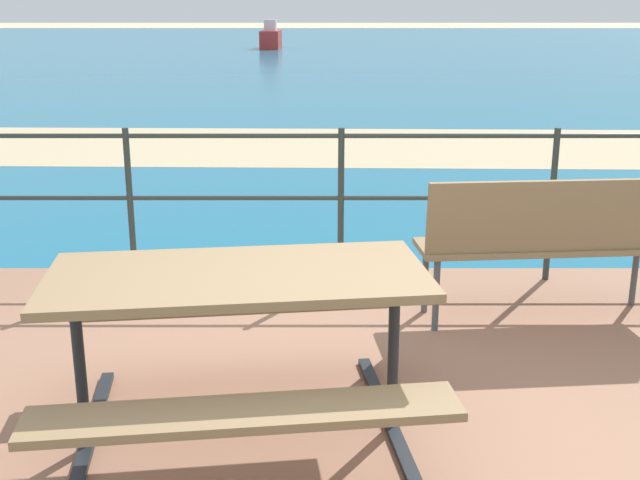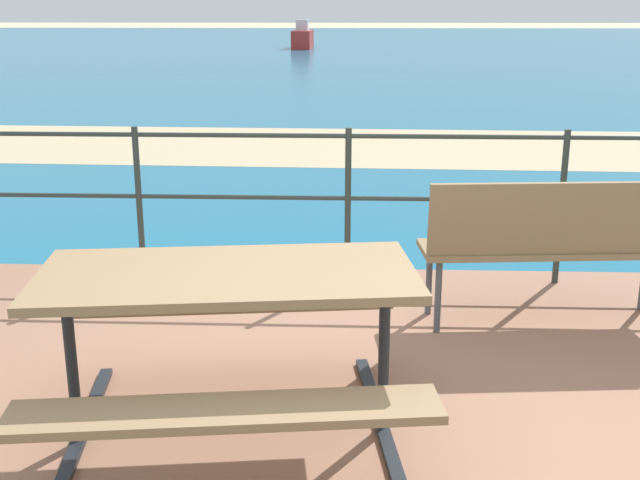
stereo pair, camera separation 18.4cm
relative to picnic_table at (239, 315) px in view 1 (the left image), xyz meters
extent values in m
plane|color=beige|center=(0.50, -0.15, -0.66)|extent=(240.00, 240.00, 0.00)
cube|color=#996B51|center=(0.50, -0.15, -0.63)|extent=(6.40, 5.20, 0.06)
cube|color=#196B8E|center=(0.50, 39.85, -0.65)|extent=(90.00, 90.00, 0.01)
cube|color=tan|center=(0.50, 8.28, -0.65)|extent=(54.07, 4.89, 0.01)
cube|color=#8C704C|center=(0.00, 0.00, 0.18)|extent=(1.69, 0.95, 0.04)
cube|color=#8C704C|center=(0.07, -0.57, -0.16)|extent=(1.63, 0.46, 0.04)
cube|color=#8C704C|center=(-0.07, 0.57, -0.16)|extent=(1.63, 0.46, 0.04)
cylinder|color=#1E2328|center=(-0.68, -0.09, -0.21)|extent=(0.06, 0.06, 0.77)
cube|color=#1E2328|center=(-0.68, -0.09, -0.58)|extent=(0.24, 1.41, 0.03)
cylinder|color=#1E2328|center=(0.68, 0.09, -0.21)|extent=(0.06, 0.06, 0.77)
cube|color=#1E2328|center=(0.68, 0.09, -0.58)|extent=(0.24, 1.41, 0.03)
cube|color=#8C704C|center=(1.72, 1.47, -0.13)|extent=(1.57, 0.54, 0.04)
cube|color=#8C704C|center=(1.73, 1.29, 0.11)|extent=(1.54, 0.21, 0.43)
cylinder|color=#4C5156|center=(2.39, 1.68, -0.36)|extent=(0.04, 0.04, 0.47)
cylinder|color=#4C5156|center=(1.02, 1.56, -0.36)|extent=(0.04, 0.04, 0.47)
cylinder|color=#4C5156|center=(1.04, 1.26, -0.36)|extent=(0.04, 0.04, 0.47)
cylinder|color=#2D3833|center=(-0.98, 2.20, -0.05)|extent=(0.04, 0.04, 1.09)
cylinder|color=#2D3833|center=(0.50, 2.20, -0.05)|extent=(0.04, 0.04, 1.09)
cylinder|color=#2D3833|center=(1.97, 2.20, -0.05)|extent=(0.04, 0.04, 1.09)
cylinder|color=#2D3833|center=(0.50, 2.20, 0.44)|extent=(5.90, 0.03, 0.03)
cylinder|color=#2D3833|center=(0.50, 2.20, 0.00)|extent=(5.90, 0.03, 0.03)
cube|color=red|center=(-2.16, 38.36, -0.20)|extent=(0.97, 3.31, 0.89)
cube|color=silver|center=(-2.16, 38.12, 0.51)|extent=(0.60, 0.89, 0.54)
cone|color=red|center=(-2.13, 40.26, -0.20)|extent=(0.81, 0.51, 0.80)
camera|label=1|loc=(0.35, -3.17, 1.27)|focal=44.30mm
camera|label=2|loc=(0.53, -3.16, 1.27)|focal=44.30mm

